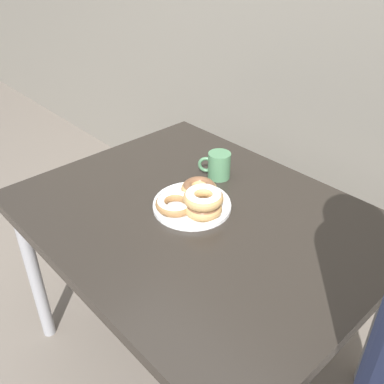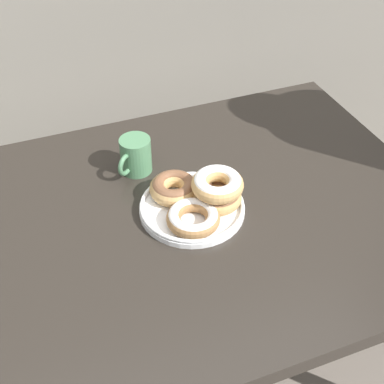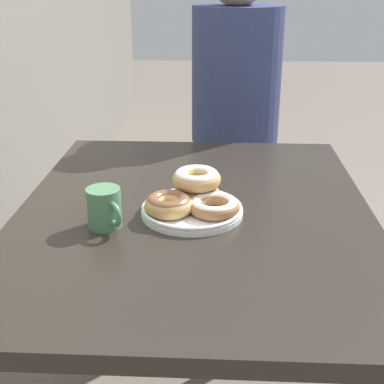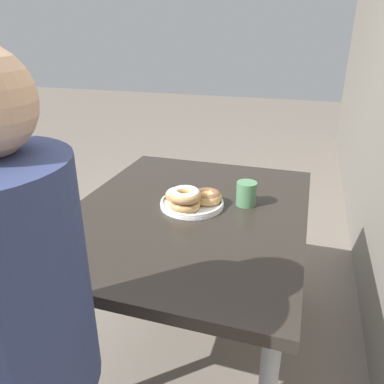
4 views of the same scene
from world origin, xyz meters
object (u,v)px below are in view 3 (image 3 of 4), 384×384
object	(u,v)px
person_figure	(235,121)
dining_table	(194,233)
donut_plate	(193,199)
coffee_mug	(105,208)

from	to	relation	value
person_figure	dining_table	bearing A→B (deg)	171.35
dining_table	donut_plate	bearing A→B (deg)	172.79
coffee_mug	person_figure	distance (m)	0.98
person_figure	donut_plate	bearing A→B (deg)	171.38
donut_plate	coffee_mug	bearing A→B (deg)	114.59
coffee_mug	person_figure	bearing A→B (deg)	-19.55
coffee_mug	dining_table	bearing A→B (deg)	-60.97
donut_plate	person_figure	world-z (taller)	person_figure
donut_plate	person_figure	distance (m)	0.84
donut_plate	coffee_mug	distance (m)	0.22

